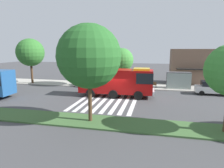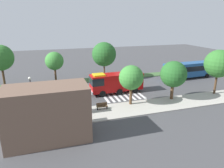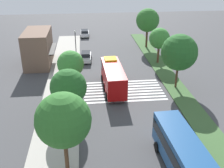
{
  "view_description": "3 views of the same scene",
  "coord_description": "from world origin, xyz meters",
  "px_view_note": "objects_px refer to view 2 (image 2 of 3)",
  "views": [
    {
      "loc": [
        4.54,
        -22.6,
        6.08
      ],
      "look_at": [
        -0.55,
        0.45,
        1.79
      ],
      "focal_mm": 31.25,
      "sensor_mm": 36.0,
      "label": 1
    },
    {
      "loc": [
        11.03,
        34.49,
        12.54
      ],
      "look_at": [
        0.26,
        0.42,
        1.37
      ],
      "focal_mm": 33.16,
      "sensor_mm": 36.0,
      "label": 2
    },
    {
      "loc": [
        -35.55,
        5.32,
        17.52
      ],
      "look_at": [
        -1.14,
        1.69,
        1.32
      ],
      "focal_mm": 43.5,
      "sensor_mm": 36.0,
      "label": 3
    }
  ],
  "objects_px": {
    "sidewalk_tree_far_west": "(219,64)",
    "street_lamp": "(31,93)",
    "parked_car_west": "(44,103)",
    "sidewalk_tree_center": "(131,78)",
    "bench_near_shelter": "(102,106)",
    "median_tree_center": "(0,58)",
    "sidewalk_tree_west": "(174,74)",
    "transit_bus": "(189,69)",
    "median_tree_west": "(54,61)",
    "bus_stop_shelter": "(74,101)",
    "median_tree_far_west": "(104,54)",
    "fire_truck": "(115,82)"
  },
  "relations": [
    {
      "from": "sidewalk_tree_far_west",
      "to": "street_lamp",
      "type": "bearing_deg",
      "value": -0.77
    },
    {
      "from": "parked_car_west",
      "to": "sidewalk_tree_far_west",
      "type": "height_order",
      "value": "sidewalk_tree_far_west"
    },
    {
      "from": "parked_car_west",
      "to": "sidewalk_tree_center",
      "type": "bearing_deg",
      "value": 172.87
    },
    {
      "from": "sidewalk_tree_far_west",
      "to": "bench_near_shelter",
      "type": "bearing_deg",
      "value": 1.18
    },
    {
      "from": "parked_car_west",
      "to": "median_tree_center",
      "type": "height_order",
      "value": "median_tree_center"
    },
    {
      "from": "street_lamp",
      "to": "sidewalk_tree_west",
      "type": "relative_size",
      "value": 0.86
    },
    {
      "from": "parked_car_west",
      "to": "street_lamp",
      "type": "height_order",
      "value": "street_lamp"
    },
    {
      "from": "sidewalk_tree_west",
      "to": "street_lamp",
      "type": "bearing_deg",
      "value": -1.08
    },
    {
      "from": "bench_near_shelter",
      "to": "sidewalk_tree_center",
      "type": "relative_size",
      "value": 0.26
    },
    {
      "from": "transit_bus",
      "to": "median_tree_west",
      "type": "distance_m",
      "value": 28.84
    },
    {
      "from": "sidewalk_tree_west",
      "to": "median_tree_center",
      "type": "height_order",
      "value": "median_tree_center"
    },
    {
      "from": "bus_stop_shelter",
      "to": "sidewalk_tree_far_west",
      "type": "height_order",
      "value": "sidewalk_tree_far_west"
    },
    {
      "from": "transit_bus",
      "to": "sidewalk_tree_center",
      "type": "distance_m",
      "value": 20.81
    },
    {
      "from": "transit_bus",
      "to": "median_tree_far_west",
      "type": "height_order",
      "value": "median_tree_far_west"
    },
    {
      "from": "parked_car_west",
      "to": "street_lamp",
      "type": "distance_m",
      "value": 3.31
    },
    {
      "from": "sidewalk_tree_west",
      "to": "median_tree_center",
      "type": "xyz_separation_m",
      "value": [
        27.04,
        -15.14,
        1.51
      ]
    },
    {
      "from": "parked_car_west",
      "to": "sidewalk_tree_west",
      "type": "height_order",
      "value": "sidewalk_tree_west"
    },
    {
      "from": "fire_truck",
      "to": "median_tree_west",
      "type": "height_order",
      "value": "median_tree_west"
    },
    {
      "from": "bench_near_shelter",
      "to": "street_lamp",
      "type": "xyz_separation_m",
      "value": [
        9.33,
        -0.82,
        2.77
      ]
    },
    {
      "from": "sidewalk_tree_far_west",
      "to": "median_tree_far_west",
      "type": "bearing_deg",
      "value": -43.74
    },
    {
      "from": "bench_near_shelter",
      "to": "street_lamp",
      "type": "distance_m",
      "value": 9.77
    },
    {
      "from": "bench_near_shelter",
      "to": "median_tree_far_west",
      "type": "height_order",
      "value": "median_tree_far_west"
    },
    {
      "from": "bench_near_shelter",
      "to": "median_tree_center",
      "type": "bearing_deg",
      "value": -45.71
    },
    {
      "from": "bus_stop_shelter",
      "to": "transit_bus",
      "type": "bearing_deg",
      "value": -158.35
    },
    {
      "from": "sidewalk_tree_far_west",
      "to": "parked_car_west",
      "type": "bearing_deg",
      "value": -4.41
    },
    {
      "from": "transit_bus",
      "to": "bus_stop_shelter",
      "type": "bearing_deg",
      "value": -160.96
    },
    {
      "from": "street_lamp",
      "to": "median_tree_west",
      "type": "xyz_separation_m",
      "value": [
        -3.69,
        -14.74,
        1.24
      ]
    },
    {
      "from": "transit_bus",
      "to": "median_tree_west",
      "type": "bearing_deg",
      "value": 167.42
    },
    {
      "from": "sidewalk_tree_center",
      "to": "median_tree_center",
      "type": "relative_size",
      "value": 0.75
    },
    {
      "from": "sidewalk_tree_center",
      "to": "median_tree_far_west",
      "type": "height_order",
      "value": "median_tree_far_west"
    },
    {
      "from": "street_lamp",
      "to": "sidewalk_tree_far_west",
      "type": "height_order",
      "value": "sidewalk_tree_far_west"
    },
    {
      "from": "fire_truck",
      "to": "bench_near_shelter",
      "type": "height_order",
      "value": "fire_truck"
    },
    {
      "from": "parked_car_west",
      "to": "bus_stop_shelter",
      "type": "bearing_deg",
      "value": 149.53
    },
    {
      "from": "median_tree_center",
      "to": "transit_bus",
      "type": "bearing_deg",
      "value": 172.51
    },
    {
      "from": "sidewalk_tree_far_west",
      "to": "median_tree_center",
      "type": "relative_size",
      "value": 0.95
    },
    {
      "from": "sidewalk_tree_center",
      "to": "median_tree_center",
      "type": "distance_m",
      "value": 24.98
    },
    {
      "from": "transit_bus",
      "to": "bench_near_shelter",
      "type": "xyz_separation_m",
      "value": [
        22.66,
        10.59,
        -1.48
      ]
    },
    {
      "from": "bus_stop_shelter",
      "to": "street_lamp",
      "type": "distance_m",
      "value": 5.59
    },
    {
      "from": "parked_car_west",
      "to": "street_lamp",
      "type": "xyz_separation_m",
      "value": [
        1.34,
        1.8,
        2.43
      ]
    },
    {
      "from": "fire_truck",
      "to": "transit_bus",
      "type": "relative_size",
      "value": 0.8
    },
    {
      "from": "fire_truck",
      "to": "transit_bus",
      "type": "height_order",
      "value": "fire_truck"
    },
    {
      "from": "fire_truck",
      "to": "parked_car_west",
      "type": "distance_m",
      "value": 12.61
    },
    {
      "from": "median_tree_center",
      "to": "sidewalk_tree_center",
      "type": "bearing_deg",
      "value": 142.62
    },
    {
      "from": "bus_stop_shelter",
      "to": "bench_near_shelter",
      "type": "distance_m",
      "value": 4.2
    },
    {
      "from": "parked_car_west",
      "to": "bus_stop_shelter",
      "type": "height_order",
      "value": "bus_stop_shelter"
    },
    {
      "from": "parked_car_west",
      "to": "street_lamp",
      "type": "bearing_deg",
      "value": 56.0
    },
    {
      "from": "bench_near_shelter",
      "to": "sidewalk_tree_center",
      "type": "xyz_separation_m",
      "value": [
        -4.63,
        -0.42,
        3.73
      ]
    },
    {
      "from": "median_tree_west",
      "to": "parked_car_west",
      "type": "bearing_deg",
      "value": 79.7
    },
    {
      "from": "bench_near_shelter",
      "to": "sidewalk_tree_west",
      "type": "bearing_deg",
      "value": -177.95
    },
    {
      "from": "transit_bus",
      "to": "median_tree_west",
      "type": "height_order",
      "value": "median_tree_west"
    }
  ]
}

